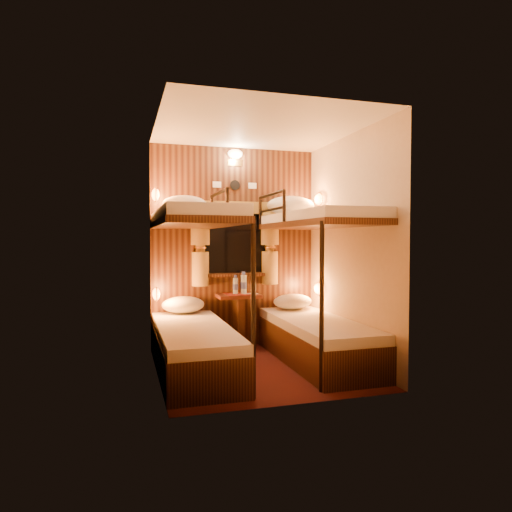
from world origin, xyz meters
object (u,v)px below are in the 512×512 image
object	(u,v)px
bunk_left	(194,315)
table	(238,314)
bottle_left	(235,286)
bottle_right	(244,284)
bunk_right	(316,309)

from	to	relation	value
bunk_left	table	xyz separation A→B (m)	(0.65, 0.78, -0.14)
table	bottle_left	distance (m)	0.33
bunk_left	bottle_right	size ratio (longest dim) A/B	7.21
bottle_right	bunk_right	bearing A→B (deg)	-54.32
table	bottle_left	xyz separation A→B (m)	(-0.03, 0.03, 0.33)
bunk_left	bottle_left	distance (m)	1.04
bunk_right	bottle_right	distance (m)	1.01
bunk_left	bottle_left	xyz separation A→B (m)	(0.62, 0.81, 0.19)
bunk_left	table	distance (m)	1.02
bunk_right	bottle_left	world-z (taller)	bunk_right
bunk_right	bunk_left	bearing A→B (deg)	180.00
table	bunk_left	bearing A→B (deg)	-129.67
bottle_right	bunk_left	bearing A→B (deg)	-131.73
table	bottle_right	size ratio (longest dim) A/B	2.48
bottle_left	bottle_right	bearing A→B (deg)	-1.80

